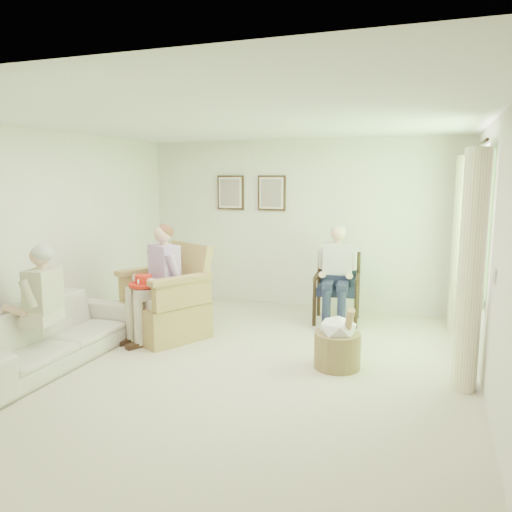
{
  "coord_description": "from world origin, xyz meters",
  "views": [
    {
      "loc": [
        1.97,
        -4.8,
        2.04
      ],
      "look_at": [
        -0.11,
        1.02,
        1.05
      ],
      "focal_mm": 35.0,
      "sensor_mm": 36.0,
      "label": 1
    }
  ],
  "objects_px": {
    "person_wicker": "(159,274)",
    "wood_armchair": "(338,285)",
    "person_dark": "(336,268)",
    "person_sofa": "(37,299)",
    "sofa": "(48,334)",
    "wicker_armchair": "(167,307)",
    "hatbox": "(338,342)",
    "red_hat": "(144,282)"
  },
  "relations": [
    {
      "from": "person_dark",
      "to": "hatbox",
      "type": "xyz_separation_m",
      "value": [
        0.33,
        -1.63,
        -0.51
      ]
    },
    {
      "from": "sofa",
      "to": "person_sofa",
      "type": "xyz_separation_m",
      "value": [
        0.0,
        -0.13,
        0.42
      ]
    },
    {
      "from": "person_dark",
      "to": "wicker_armchair",
      "type": "bearing_deg",
      "value": -152.42
    },
    {
      "from": "person_wicker",
      "to": "person_sofa",
      "type": "distance_m",
      "value": 1.45
    },
    {
      "from": "sofa",
      "to": "red_hat",
      "type": "height_order",
      "value": "red_hat"
    },
    {
      "from": "wicker_armchair",
      "to": "red_hat",
      "type": "bearing_deg",
      "value": -82.54
    },
    {
      "from": "sofa",
      "to": "wicker_armchair",
      "type": "bearing_deg",
      "value": -30.81
    },
    {
      "from": "red_hat",
      "to": "hatbox",
      "type": "distance_m",
      "value": 2.44
    },
    {
      "from": "sofa",
      "to": "hatbox",
      "type": "distance_m",
      "value": 3.16
    },
    {
      "from": "person_wicker",
      "to": "red_hat",
      "type": "xyz_separation_m",
      "value": [
        -0.12,
        -0.17,
        -0.08
      ]
    },
    {
      "from": "sofa",
      "to": "wood_armchair",
      "type": "bearing_deg",
      "value": -44.87
    },
    {
      "from": "wood_armchair",
      "to": "red_hat",
      "type": "relative_size",
      "value": 2.68
    },
    {
      "from": "person_wicker",
      "to": "wood_armchair",
      "type": "bearing_deg",
      "value": 67.69
    },
    {
      "from": "person_wicker",
      "to": "red_hat",
      "type": "relative_size",
      "value": 4.03
    },
    {
      "from": "wood_armchair",
      "to": "person_sofa",
      "type": "bearing_deg",
      "value": -139.47
    },
    {
      "from": "sofa",
      "to": "person_dark",
      "type": "xyz_separation_m",
      "value": [
        2.69,
        2.55,
        0.46
      ]
    },
    {
      "from": "person_wicker",
      "to": "red_hat",
      "type": "distance_m",
      "value": 0.22
    },
    {
      "from": "person_sofa",
      "to": "hatbox",
      "type": "relative_size",
      "value": 1.78
    },
    {
      "from": "wicker_armchair",
      "to": "hatbox",
      "type": "relative_size",
      "value": 1.62
    },
    {
      "from": "wicker_armchair",
      "to": "sofa",
      "type": "xyz_separation_m",
      "value": [
        -0.76,
        -1.27,
        -0.05
      ]
    },
    {
      "from": "wood_armchair",
      "to": "sofa",
      "type": "height_order",
      "value": "wood_armchair"
    },
    {
      "from": "person_wicker",
      "to": "person_sofa",
      "type": "xyz_separation_m",
      "value": [
        -0.76,
        -1.24,
        -0.1
      ]
    },
    {
      "from": "wicker_armchair",
      "to": "person_wicker",
      "type": "distance_m",
      "value": 0.49
    },
    {
      "from": "wicker_armchair",
      "to": "person_sofa",
      "type": "relative_size",
      "value": 0.91
    },
    {
      "from": "person_wicker",
      "to": "hatbox",
      "type": "relative_size",
      "value": 1.94
    },
    {
      "from": "wood_armchair",
      "to": "wicker_armchair",
      "type": "bearing_deg",
      "value": -149.3
    },
    {
      "from": "wood_armchair",
      "to": "red_hat",
      "type": "height_order",
      "value": "wood_armchair"
    },
    {
      "from": "person_wicker",
      "to": "person_dark",
      "type": "distance_m",
      "value": 2.41
    },
    {
      "from": "hatbox",
      "to": "person_wicker",
      "type": "bearing_deg",
      "value": 175.24
    },
    {
      "from": "wicker_armchair",
      "to": "person_wicker",
      "type": "height_order",
      "value": "person_wicker"
    },
    {
      "from": "wicker_armchair",
      "to": "wood_armchair",
      "type": "height_order",
      "value": "wicker_armchair"
    },
    {
      "from": "wicker_armchair",
      "to": "person_dark",
      "type": "height_order",
      "value": "person_dark"
    },
    {
      "from": "person_sofa",
      "to": "hatbox",
      "type": "xyz_separation_m",
      "value": [
        3.03,
        1.05,
        -0.46
      ]
    },
    {
      "from": "person_sofa",
      "to": "red_hat",
      "type": "relative_size",
      "value": 3.68
    },
    {
      "from": "sofa",
      "to": "person_wicker",
      "type": "bearing_deg",
      "value": -34.2
    },
    {
      "from": "person_dark",
      "to": "red_hat",
      "type": "distance_m",
      "value": 2.61
    },
    {
      "from": "wicker_armchair",
      "to": "red_hat",
      "type": "relative_size",
      "value": 3.36
    },
    {
      "from": "person_dark",
      "to": "person_sofa",
      "type": "xyz_separation_m",
      "value": [
        -2.69,
        -2.68,
        -0.04
      ]
    },
    {
      "from": "sofa",
      "to": "person_wicker",
      "type": "distance_m",
      "value": 1.44
    },
    {
      "from": "person_sofa",
      "to": "person_dark",
      "type": "bearing_deg",
      "value": 124.89
    },
    {
      "from": "wicker_armchair",
      "to": "person_wicker",
      "type": "xyz_separation_m",
      "value": [
        0.0,
        -0.16,
        0.47
      ]
    },
    {
      "from": "sofa",
      "to": "person_sofa",
      "type": "relative_size",
      "value": 1.72
    }
  ]
}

